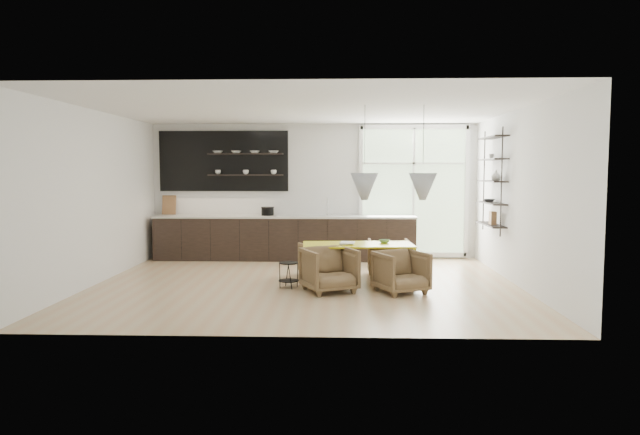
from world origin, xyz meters
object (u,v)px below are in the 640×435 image
Objects in this scene: armchair_front_right at (401,272)px; wire_stool at (289,271)px; dining_table at (358,247)px; armchair_back_right at (389,258)px; armchair_back_left at (321,259)px; armchair_front_left at (329,270)px.

armchair_front_right is 1.73× the size of wire_stool.
dining_table reaches higher than wire_stool.
dining_table is 2.54× the size of armchair_back_right.
wire_stool is (-1.78, 0.33, -0.06)m from armchair_front_right.
armchair_back_left is at bearing 65.78° from wire_stool.
armchair_front_right is at bearing -26.37° from armchair_front_left.
armchair_front_left reaches higher than armchair_front_right.
dining_table is 0.89m from armchair_back_right.
dining_table is at bearing 106.94° from armchair_front_right.
armchair_back_left is 1.22m from armchair_back_right.
armchair_back_right is at bearing 30.89° from wire_stool.
armchair_front_left is 0.73m from wire_stool.
dining_table is 2.63× the size of armchair_front_right.
armchair_back_left is 1.60× the size of wire_stool.
armchair_front_left is at bearing -128.34° from dining_table.
dining_table is at bearing 47.90° from armchair_back_right.
wire_stool is (-0.66, 0.28, -0.08)m from armchair_front_left.
wire_stool is at bearing 41.80° from armchair_back_left.
armchair_back_left is at bearing 73.40° from armchair_front_left.
dining_table is 1.25m from wire_stool.
armchair_back_left reaches higher than wire_stool.
wire_stool is (-1.13, -0.39, -0.36)m from dining_table.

